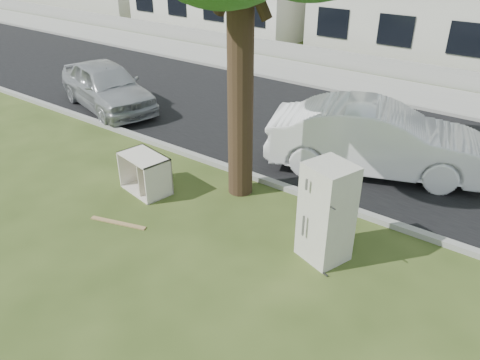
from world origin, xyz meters
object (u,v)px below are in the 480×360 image
Objects in this scene: cabinet at (145,173)px; car_left at (107,86)px; fridge at (327,213)px; car_center at (376,138)px.

car_left reaches higher than cabinet.
fridge is 1.65× the size of cabinet.
car_left is at bearing 158.90° from cabinet.
fridge is 0.42× the size of car_left.
fridge reaches higher than cabinet.
cabinet is 5.46m from car_center.
car_center is (-0.62, 3.76, -0.09)m from fridge.
car_left is at bearing 75.41° from car_center.
fridge is 9.74m from car_left.
fridge is 3.81m from car_center.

